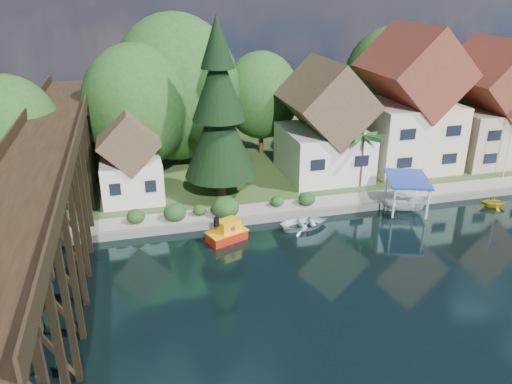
# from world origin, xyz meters

# --- Properties ---
(ground) EXTENTS (140.00, 140.00, 0.00)m
(ground) POSITION_xyz_m (0.00, 0.00, 0.00)
(ground) COLOR black
(ground) RESTS_ON ground
(bank) EXTENTS (140.00, 52.00, 0.50)m
(bank) POSITION_xyz_m (0.00, 34.00, 0.25)
(bank) COLOR #2F4F1F
(bank) RESTS_ON ground
(seawall) EXTENTS (60.00, 0.40, 0.62)m
(seawall) POSITION_xyz_m (4.00, 8.00, 0.31)
(seawall) COLOR slate
(seawall) RESTS_ON ground
(promenade) EXTENTS (50.00, 2.60, 0.06)m
(promenade) POSITION_xyz_m (6.00, 9.30, 0.53)
(promenade) COLOR gray
(promenade) RESTS_ON bank
(trestle_bridge) EXTENTS (4.12, 44.18, 9.30)m
(trestle_bridge) POSITION_xyz_m (-16.00, 5.17, 5.35)
(trestle_bridge) COLOR black
(trestle_bridge) RESTS_ON ground
(house_left) EXTENTS (7.64, 8.64, 11.02)m
(house_left) POSITION_xyz_m (7.00, 16.00, 5.14)
(house_left) COLOR white
(house_left) RESTS_ON bank
(house_center) EXTENTS (8.65, 9.18, 13.89)m
(house_center) POSITION_xyz_m (16.00, 16.50, 6.42)
(house_center) COLOR beige
(house_center) RESTS_ON bank
(house_right) EXTENTS (8.15, 8.64, 12.45)m
(house_right) POSITION_xyz_m (25.00, 16.00, 5.78)
(house_right) COLOR #C6AC8E
(house_right) RESTS_ON bank
(shed) EXTENTS (5.09, 5.40, 7.85)m
(shed) POSITION_xyz_m (-11.00, 14.50, 3.83)
(shed) COLOR white
(shed) RESTS_ON bank
(bg_trees) EXTENTS (49.90, 13.30, 10.57)m
(bg_trees) POSITION_xyz_m (1.00, 21.25, 7.29)
(bg_trees) COLOR #382314
(bg_trees) RESTS_ON bank
(shrubs) EXTENTS (15.76, 2.47, 1.70)m
(shrubs) POSITION_xyz_m (-4.60, 9.26, 1.23)
(shrubs) COLOR #194017
(shrubs) RESTS_ON bank
(conifer) EXTENTS (6.16, 6.16, 15.15)m
(conifer) POSITION_xyz_m (-3.53, 13.25, 7.80)
(conifer) COLOR #382314
(conifer) RESTS_ON bank
(palm_tree) EXTENTS (4.79, 4.79, 5.17)m
(palm_tree) POSITION_xyz_m (9.14, 12.19, 5.01)
(palm_tree) COLOR #382314
(palm_tree) RESTS_ON bank
(tugboat) EXTENTS (3.31, 2.55, 2.13)m
(tugboat) POSITION_xyz_m (-4.54, 5.76, 0.64)
(tugboat) COLOR #B21C0B
(tugboat) RESTS_ON ground
(boat_white_a) EXTENTS (4.11, 3.12, 0.80)m
(boat_white_a) POSITION_xyz_m (1.78, 6.32, 0.40)
(boat_white_a) COLOR white
(boat_white_a) RESTS_ON ground
(boat_canopy) EXTENTS (4.59, 5.45, 2.99)m
(boat_canopy) POSITION_xyz_m (10.88, 7.07, 1.28)
(boat_canopy) COLOR silver
(boat_canopy) RESTS_ON ground
(boat_yellow) EXTENTS (2.69, 2.50, 1.16)m
(boat_yellow) POSITION_xyz_m (18.71, 5.91, 0.58)
(boat_yellow) COLOR gold
(boat_yellow) RESTS_ON ground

